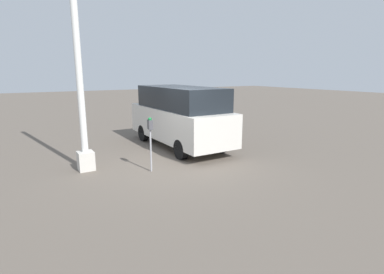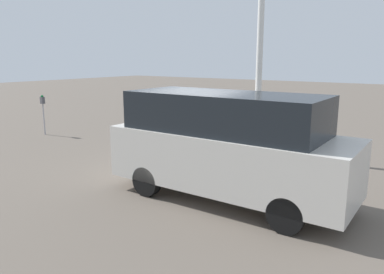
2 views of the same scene
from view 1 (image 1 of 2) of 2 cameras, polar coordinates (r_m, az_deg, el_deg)
name	(u,v)px [view 1 (image 1 of 2)]	position (r m, az deg, el deg)	size (l,w,h in m)	color
ground_plane	(169,165)	(9.28, -4.50, -5.32)	(80.00, 80.00, 0.00)	#60564C
parking_meter_near	(150,132)	(8.45, -7.96, 0.96)	(0.21, 0.13, 1.57)	#9E9EA3
lamp_post	(80,85)	(8.90, -20.56, 9.31)	(0.44, 0.44, 6.59)	beige
parked_van	(180,115)	(11.30, -2.39, 4.18)	(5.13, 1.89, 2.27)	beige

